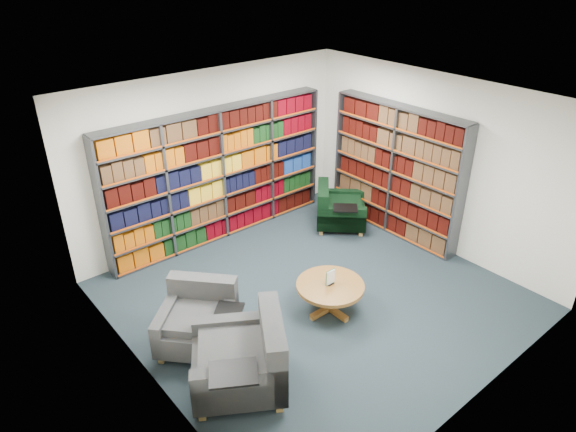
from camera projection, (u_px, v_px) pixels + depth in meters
room_shell at (318, 209)px, 6.68m from camera, size 5.02×5.02×2.82m
bookshelf_back at (220, 175)px, 8.41m from camera, size 4.00×0.28×2.20m
bookshelf_right at (395, 171)px, 8.55m from camera, size 0.28×2.50×2.20m
chair_teal_left at (199, 320)px, 6.37m from camera, size 1.23×1.23×0.79m
chair_green_right at (336, 210)px, 9.03m from camera, size 1.17×1.17×0.76m
chair_teal_front at (247, 360)px, 5.69m from camera, size 1.38×1.38×0.91m
coffee_table at (330, 290)px, 6.89m from camera, size 0.92×0.92×0.64m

